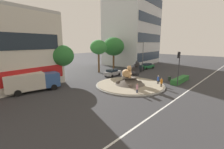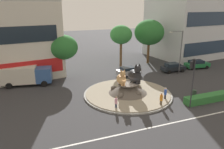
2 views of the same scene
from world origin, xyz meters
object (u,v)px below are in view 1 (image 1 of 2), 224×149
(office_tower, at_px, (134,12))
(pedestrian_orange_shirt, at_px, (161,83))
(third_tree_left, at_px, (99,47))
(litter_bin, at_px, (169,79))
(streetlight_arm, at_px, (142,55))
(pedestrian_pink_shirt, at_px, (137,89))
(pedestrian_blue_shirt, at_px, (158,80))
(broadleaf_tree_behind_island, at_px, (61,56))
(delivery_box_truck, at_px, (33,81))
(hatchback_near_shophouse, at_px, (147,66))
(second_tree_near_tower, at_px, (114,47))
(cat_statue_calico, at_px, (127,73))
(traffic_light_mast, at_px, (179,62))
(cat_statue_black, at_px, (134,70))
(sedan_on_far_lane, at_px, (137,68))
(parked_car_right, at_px, (112,73))

(office_tower, relative_size, pedestrian_orange_shirt, 20.70)
(third_tree_left, distance_m, litter_bin, 18.02)
(streetlight_arm, bearing_deg, pedestrian_pink_shirt, 41.38)
(pedestrian_orange_shirt, bearing_deg, pedestrian_blue_shirt, 8.74)
(broadleaf_tree_behind_island, relative_size, pedestrian_orange_shirt, 4.05)
(delivery_box_truck, bearing_deg, hatchback_near_shophouse, 7.35)
(second_tree_near_tower, xyz_separation_m, streetlight_arm, (0.86, -8.84, -1.93))
(pedestrian_blue_shirt, relative_size, hatchback_near_shophouse, 0.36)
(streetlight_arm, bearing_deg, hatchback_near_shophouse, -151.39)
(hatchback_near_shophouse, bearing_deg, litter_bin, -126.37)
(cat_statue_calico, height_order, traffic_light_mast, traffic_light_mast)
(cat_statue_calico, height_order, cat_statue_black, cat_statue_black)
(pedestrian_orange_shirt, bearing_deg, cat_statue_black, 70.19)
(cat_statue_black, relative_size, third_tree_left, 0.36)
(sedan_on_far_lane, bearing_deg, second_tree_near_tower, 98.93)
(third_tree_left, relative_size, parked_car_right, 1.91)
(pedestrian_blue_shirt, bearing_deg, litter_bin, -123.35)
(pedestrian_blue_shirt, bearing_deg, traffic_light_mast, 179.58)
(broadleaf_tree_behind_island, height_order, streetlight_arm, streetlight_arm)
(office_tower, relative_size, parked_car_right, 8.44)
(traffic_light_mast, bearing_deg, pedestrian_orange_shirt, 70.97)
(office_tower, bearing_deg, hatchback_near_shophouse, -131.30)
(cat_statue_calico, height_order, hatchback_near_shophouse, cat_statue_calico)
(broadleaf_tree_behind_island, relative_size, pedestrian_pink_shirt, 4.28)
(cat_statue_calico, xyz_separation_m, streetlight_arm, (13.00, 5.34, 1.96))
(pedestrian_pink_shirt, distance_m, pedestrian_orange_shirt, 5.42)
(pedestrian_pink_shirt, height_order, parked_car_right, pedestrian_pink_shirt)
(cat_statue_calico, relative_size, pedestrian_orange_shirt, 1.25)
(traffic_light_mast, height_order, second_tree_near_tower, second_tree_near_tower)
(cat_statue_calico, height_order, sedan_on_far_lane, cat_statue_calico)
(office_tower, distance_m, delivery_box_truck, 41.97)
(cat_statue_black, xyz_separation_m, hatchback_near_shophouse, (16.79, 7.08, -1.82))
(traffic_light_mast, relative_size, pedestrian_pink_shirt, 3.58)
(broadleaf_tree_behind_island, xyz_separation_m, sedan_on_far_lane, (18.74, -4.41, -4.13))
(broadleaf_tree_behind_island, relative_size, sedan_on_far_lane, 1.65)
(cat_statue_calico, distance_m, litter_bin, 9.82)
(parked_car_right, bearing_deg, cat_statue_black, -114.45)
(pedestrian_blue_shirt, relative_size, parked_car_right, 0.41)
(cat_statue_black, bearing_deg, parked_car_right, 153.22)
(broadleaf_tree_behind_island, bearing_deg, office_tower, 11.04)
(broadleaf_tree_behind_island, bearing_deg, litter_bin, -45.76)
(delivery_box_truck, bearing_deg, litter_bin, -20.41)
(cat_statue_black, height_order, delivery_box_truck, cat_statue_black)
(pedestrian_blue_shirt, height_order, pedestrian_orange_shirt, same)
(streetlight_arm, distance_m, pedestrian_orange_shirt, 14.47)
(pedestrian_blue_shirt, distance_m, parked_car_right, 10.95)
(second_tree_near_tower, distance_m, third_tree_left, 6.71)
(traffic_light_mast, bearing_deg, broadleaf_tree_behind_island, 39.72)
(second_tree_near_tower, bearing_deg, cat_statue_calico, -130.56)
(cat_statue_black, distance_m, litter_bin, 8.13)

